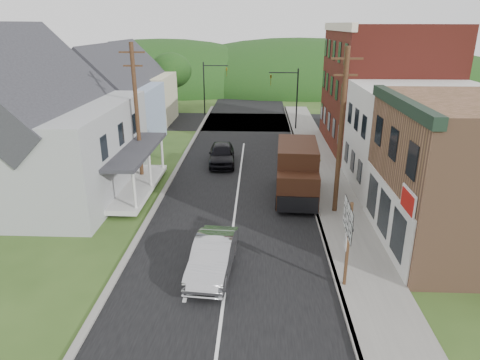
# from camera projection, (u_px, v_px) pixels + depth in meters

# --- Properties ---
(ground) EXTENTS (120.00, 120.00, 0.00)m
(ground) POSITION_uv_depth(u_px,v_px,m) (231.00, 240.00, 21.05)
(ground) COLOR #2D4719
(ground) RESTS_ON ground
(road) EXTENTS (9.00, 90.00, 0.02)m
(road) POSITION_uv_depth(u_px,v_px,m) (240.00, 173.00, 30.43)
(road) COLOR black
(road) RESTS_ON ground
(cross_road) EXTENTS (60.00, 9.00, 0.02)m
(cross_road) POSITION_uv_depth(u_px,v_px,m) (247.00, 122.00, 46.37)
(cross_road) COLOR black
(cross_road) RESTS_ON ground
(sidewalk_right) EXTENTS (2.80, 55.00, 0.15)m
(sidewalk_right) POSITION_uv_depth(u_px,v_px,m) (328.00, 184.00, 28.29)
(sidewalk_right) COLOR slate
(sidewalk_right) RESTS_ON ground
(curb_right) EXTENTS (0.20, 55.00, 0.15)m
(curb_right) POSITION_uv_depth(u_px,v_px,m) (307.00, 183.00, 28.34)
(curb_right) COLOR slate
(curb_right) RESTS_ON ground
(curb_left) EXTENTS (0.30, 55.00, 0.12)m
(curb_left) POSITION_uv_depth(u_px,v_px,m) (170.00, 181.00, 28.72)
(curb_left) COLOR slate
(curb_left) RESTS_ON ground
(storefront_tan) EXTENTS (8.00, 8.00, 7.00)m
(storefront_tan) POSITION_uv_depth(u_px,v_px,m) (479.00, 177.00, 19.39)
(storefront_tan) COLOR brown
(storefront_tan) RESTS_ON ground
(storefront_white) EXTENTS (8.00, 7.00, 6.50)m
(storefront_white) POSITION_uv_depth(u_px,v_px,m) (420.00, 140.00, 26.51)
(storefront_white) COLOR silver
(storefront_white) RESTS_ON ground
(storefront_red) EXTENTS (8.00, 12.00, 10.00)m
(storefront_red) POSITION_uv_depth(u_px,v_px,m) (382.00, 89.00, 34.81)
(storefront_red) COLOR maroon
(storefront_red) RESTS_ON ground
(house_gray) EXTENTS (10.20, 12.24, 8.35)m
(house_gray) POSITION_uv_depth(u_px,v_px,m) (38.00, 126.00, 25.70)
(house_gray) COLOR #9C9FA1
(house_gray) RESTS_ON ground
(house_blue) EXTENTS (7.14, 8.16, 7.28)m
(house_blue) POSITION_uv_depth(u_px,v_px,m) (114.00, 103.00, 36.16)
(house_blue) COLOR #8D9FC0
(house_blue) RESTS_ON ground
(house_cream) EXTENTS (7.14, 8.16, 7.28)m
(house_cream) POSITION_uv_depth(u_px,v_px,m) (137.00, 88.00, 44.63)
(house_cream) COLOR #BFB894
(house_cream) RESTS_ON ground
(utility_pole_right) EXTENTS (1.60, 0.26, 9.00)m
(utility_pole_right) POSITION_uv_depth(u_px,v_px,m) (341.00, 132.00, 22.50)
(utility_pole_right) COLOR #472D19
(utility_pole_right) RESTS_ON ground
(utility_pole_left) EXTENTS (1.60, 0.26, 9.00)m
(utility_pole_left) POSITION_uv_depth(u_px,v_px,m) (137.00, 113.00, 27.21)
(utility_pole_left) COLOR #472D19
(utility_pole_left) RESTS_ON ground
(traffic_signal_right) EXTENTS (2.87, 0.20, 6.00)m
(traffic_signal_right) POSITION_uv_depth(u_px,v_px,m) (290.00, 92.00, 41.62)
(traffic_signal_right) COLOR black
(traffic_signal_right) RESTS_ON ground
(traffic_signal_left) EXTENTS (2.87, 0.20, 6.00)m
(traffic_signal_left) POSITION_uv_depth(u_px,v_px,m) (210.00, 82.00, 48.53)
(traffic_signal_left) COLOR black
(traffic_signal_left) RESTS_ON ground
(tree_left_b) EXTENTS (4.80, 4.80, 6.94)m
(tree_left_b) POSITION_uv_depth(u_px,v_px,m) (10.00, 98.00, 31.31)
(tree_left_b) COLOR #382616
(tree_left_b) RESTS_ON ground
(tree_left_c) EXTENTS (5.80, 5.80, 8.41)m
(tree_left_c) POSITION_uv_depth(u_px,v_px,m) (35.00, 72.00, 38.53)
(tree_left_c) COLOR #382616
(tree_left_c) RESTS_ON ground
(tree_left_d) EXTENTS (4.80, 4.80, 6.94)m
(tree_left_d) POSITION_uv_depth(u_px,v_px,m) (171.00, 71.00, 49.74)
(tree_left_d) COLOR #382616
(tree_left_d) RESTS_ON ground
(forested_ridge) EXTENTS (90.00, 30.00, 16.00)m
(forested_ridge) POSITION_uv_depth(u_px,v_px,m) (251.00, 86.00, 72.63)
(forested_ridge) COLOR #103712
(forested_ridge) RESTS_ON ground
(silver_sedan) EXTENTS (1.97, 4.72, 1.52)m
(silver_sedan) POSITION_uv_depth(u_px,v_px,m) (213.00, 257.00, 18.08)
(silver_sedan) COLOR #ACACB1
(silver_sedan) RESTS_ON ground
(dark_sedan) EXTENTS (2.19, 4.79, 1.59)m
(dark_sedan) POSITION_uv_depth(u_px,v_px,m) (222.00, 154.00, 32.14)
(dark_sedan) COLOR black
(dark_sedan) RESTS_ON ground
(delivery_van) EXTENTS (2.71, 5.96, 3.26)m
(delivery_van) POSITION_uv_depth(u_px,v_px,m) (297.00, 172.00, 25.72)
(delivery_van) COLOR black
(delivery_van) RESTS_ON ground
(route_sign_cluster) EXTENTS (0.22, 2.04, 3.57)m
(route_sign_cluster) POSITION_uv_depth(u_px,v_px,m) (348.00, 233.00, 16.46)
(route_sign_cluster) COLOR #472D19
(route_sign_cluster) RESTS_ON sidewalk_right
(warning_sign) EXTENTS (0.26, 0.77, 2.88)m
(warning_sign) POSITION_uv_depth(u_px,v_px,m) (318.00, 169.00, 25.06)
(warning_sign) COLOR black
(warning_sign) RESTS_ON sidewalk_right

